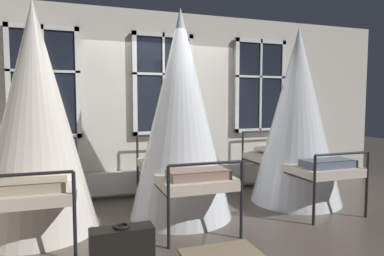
{
  "coord_description": "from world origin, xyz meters",
  "views": [
    {
      "loc": [
        -1.36,
        -4.48,
        1.55
      ],
      "look_at": [
        0.13,
        -0.11,
        1.19
      ],
      "focal_mm": 31.66,
      "sensor_mm": 36.0,
      "label": 1
    }
  ],
  "objects_px": {
    "cot_second": "(181,117)",
    "cot_third": "(297,118)",
    "suitcase_dark": "(122,252)",
    "cot_first": "(36,121)"
  },
  "relations": [
    {
      "from": "cot_second",
      "to": "cot_third",
      "type": "relative_size",
      "value": 1.04
    },
    {
      "from": "cot_second",
      "to": "suitcase_dark",
      "type": "height_order",
      "value": "cot_second"
    },
    {
      "from": "cot_first",
      "to": "cot_third",
      "type": "relative_size",
      "value": 1.02
    },
    {
      "from": "cot_first",
      "to": "cot_second",
      "type": "bearing_deg",
      "value": -90.1
    },
    {
      "from": "cot_first",
      "to": "cot_second",
      "type": "height_order",
      "value": "cot_second"
    },
    {
      "from": "cot_third",
      "to": "cot_first",
      "type": "bearing_deg",
      "value": 90.36
    },
    {
      "from": "cot_first",
      "to": "cot_second",
      "type": "distance_m",
      "value": 1.77
    },
    {
      "from": "cot_first",
      "to": "cot_third",
      "type": "height_order",
      "value": "cot_first"
    },
    {
      "from": "cot_first",
      "to": "cot_third",
      "type": "distance_m",
      "value": 3.66
    },
    {
      "from": "cot_third",
      "to": "suitcase_dark",
      "type": "height_order",
      "value": "cot_third"
    }
  ]
}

